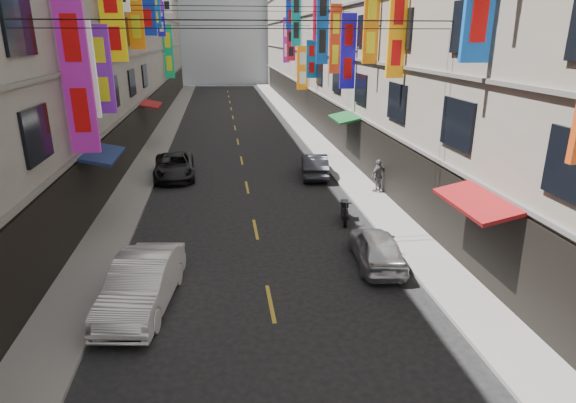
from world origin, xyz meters
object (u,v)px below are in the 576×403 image
object	(u,v)px
car_right_far	(314,165)
pedestrian_rfar	(378,176)
car_left_far	(174,166)
car_right_mid	(376,247)
car_left_mid	(142,284)
scooter_far_right	(345,212)

from	to	relation	value
car_right_far	pedestrian_rfar	world-z (taller)	pedestrian_rfar
car_left_far	pedestrian_rfar	distance (m)	11.55
car_left_far	car_right_mid	distance (m)	14.74
car_left_mid	car_right_far	size ratio (longest dim) A/B	1.14
car_right_mid	pedestrian_rfar	bearing A→B (deg)	-103.55
car_left_far	car_left_mid	bearing A→B (deg)	-93.15
car_left_mid	car_right_mid	xyz separation A→B (m)	(7.79, 1.80, -0.12)
car_left_far	pedestrian_rfar	xyz separation A→B (m)	(10.60, -4.57, 0.30)
car_right_mid	car_right_far	world-z (taller)	car_right_far
car_right_mid	car_right_far	xyz separation A→B (m)	(0.00, 11.46, 0.02)
car_left_far	scooter_far_right	bearing A→B (deg)	-49.79
car_left_mid	car_right_far	bearing A→B (deg)	68.06
scooter_far_right	car_left_far	bearing A→B (deg)	-33.81
car_left_far	pedestrian_rfar	world-z (taller)	pedestrian_rfar
car_right_far	car_right_mid	bearing A→B (deg)	97.62
car_left_far	pedestrian_rfar	size ratio (longest dim) A/B	2.84
scooter_far_right	car_right_far	bearing A→B (deg)	-78.54
car_right_mid	pedestrian_rfar	xyz separation A→B (m)	(2.60, 7.81, 0.32)
car_left_mid	car_left_far	size ratio (longest dim) A/B	0.97
car_left_far	car_right_far	world-z (taller)	car_right_far
scooter_far_right	car_right_far	xyz separation A→B (m)	(0.06, 7.24, 0.23)
car_right_far	pedestrian_rfar	size ratio (longest dim) A/B	2.41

